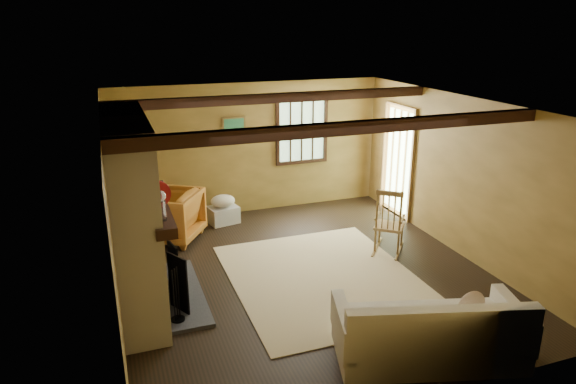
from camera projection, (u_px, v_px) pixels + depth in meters
name	position (u px, v px, depth m)	size (l,w,h in m)	color
ground	(305.00, 274.00, 7.30)	(5.50, 5.50, 0.00)	black
room_envelope	(314.00, 157.00, 7.08)	(5.02, 5.52, 2.44)	#A6813B
fireplace	(135.00, 221.00, 6.24)	(1.02, 2.30, 2.40)	brown
rug	(323.00, 278.00, 7.19)	(2.50, 3.00, 0.01)	#C4B483
rocking_chair	(389.00, 225.00, 7.90)	(0.78, 0.82, 1.04)	tan
sofa	(430.00, 335.00, 5.38)	(2.13, 1.37, 0.79)	white
firewood_pile	(150.00, 224.00, 8.78)	(0.68, 0.12, 0.25)	#513823
laundry_basket	(223.00, 215.00, 9.11)	(0.50, 0.38, 0.30)	silver
basket_pillow	(223.00, 201.00, 9.03)	(0.43, 0.35, 0.22)	white
armchair	(170.00, 216.00, 8.33)	(0.89, 0.92, 0.83)	#BF6026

